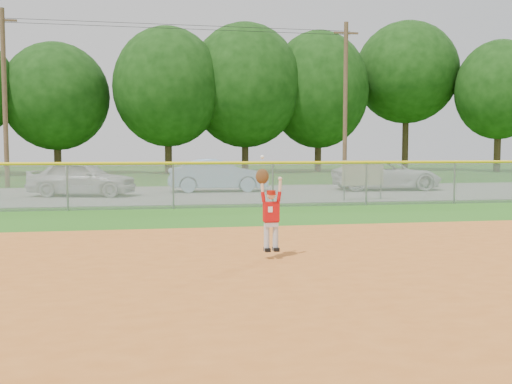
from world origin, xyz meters
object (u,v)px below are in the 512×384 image
car_white_b (387,175)px  ballplayer (270,210)px  car_white_a (82,178)px  car_blue (218,175)px  sponsor_sign (363,174)px

car_white_b → ballplayer: bearing=153.6°
car_white_a → car_white_b: 13.82m
car_blue → sponsor_sign: 7.20m
car_white_a → ballplayer: ballplayer is taller
car_blue → car_white_b: car_blue is taller
car_white_a → car_white_b: (13.77, 1.18, -0.03)m
car_white_b → ballplayer: 18.08m
car_white_a → car_blue: size_ratio=0.96×
car_white_b → sponsor_sign: bearing=151.0°
car_white_a → sponsor_sign: 11.34m
car_blue → car_white_b: (8.01, -0.34, -0.04)m
ballplayer → car_white_b: bearing=60.6°
car_white_a → car_white_b: bearing=-71.8°
ballplayer → car_white_a: bearing=108.6°
ballplayer → sponsor_sign: bearing=61.8°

